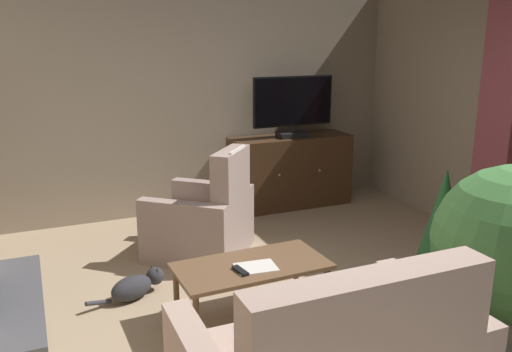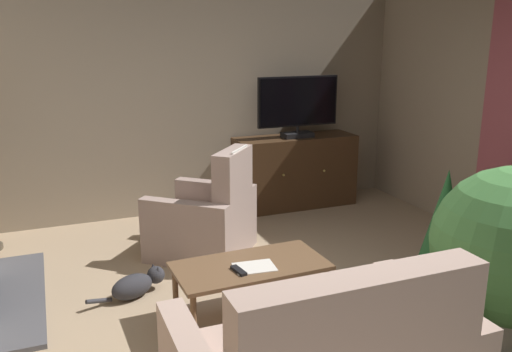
{
  "view_description": "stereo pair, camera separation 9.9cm",
  "coord_description": "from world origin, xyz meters",
  "px_view_note": "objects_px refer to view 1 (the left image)",
  "views": [
    {
      "loc": [
        -1.72,
        -3.31,
        2.14
      ],
      "look_at": [
        -0.12,
        0.43,
        1.04
      ],
      "focal_mm": 37.73,
      "sensor_mm": 36.0,
      "label": 1
    },
    {
      "loc": [
        -1.63,
        -3.35,
        2.14
      ],
      "look_at": [
        -0.12,
        0.43,
        1.04
      ],
      "focal_mm": 37.73,
      "sensor_mm": 36.0,
      "label": 2
    }
  ],
  "objects_px": {
    "coffee_table": "(252,270)",
    "potted_plant_small_fern_corner": "(442,227)",
    "television": "(293,105)",
    "tv_remote": "(240,271)",
    "tv_cabinet": "(290,173)",
    "cat": "(136,286)",
    "potted_plant_on_hearth_side": "(512,246)",
    "folded_newspaper": "(256,267)",
    "armchair_near_window": "(204,222)"
  },
  "relations": [
    {
      "from": "television",
      "to": "armchair_near_window",
      "type": "bearing_deg",
      "value": -145.6
    },
    {
      "from": "folded_newspaper",
      "to": "potted_plant_on_hearth_side",
      "type": "height_order",
      "value": "potted_plant_on_hearth_side"
    },
    {
      "from": "tv_cabinet",
      "to": "television",
      "type": "bearing_deg",
      "value": -90.0
    },
    {
      "from": "tv_remote",
      "to": "coffee_table",
      "type": "bearing_deg",
      "value": 118.42
    },
    {
      "from": "potted_plant_on_hearth_side",
      "to": "tv_remote",
      "type": "bearing_deg",
      "value": 147.25
    },
    {
      "from": "television",
      "to": "potted_plant_on_hearth_side",
      "type": "height_order",
      "value": "television"
    },
    {
      "from": "potted_plant_on_hearth_side",
      "to": "folded_newspaper",
      "type": "bearing_deg",
      "value": 143.95
    },
    {
      "from": "armchair_near_window",
      "to": "coffee_table",
      "type": "bearing_deg",
      "value": -92.18
    },
    {
      "from": "potted_plant_on_hearth_side",
      "to": "armchair_near_window",
      "type": "bearing_deg",
      "value": 119.15
    },
    {
      "from": "tv_cabinet",
      "to": "coffee_table",
      "type": "distance_m",
      "value": 2.85
    },
    {
      "from": "television",
      "to": "coffee_table",
      "type": "relative_size",
      "value": 0.89
    },
    {
      "from": "tv_cabinet",
      "to": "armchair_near_window",
      "type": "bearing_deg",
      "value": -144.21
    },
    {
      "from": "tv_remote",
      "to": "potted_plant_on_hearth_side",
      "type": "distance_m",
      "value": 1.84
    },
    {
      "from": "tv_cabinet",
      "to": "cat",
      "type": "distance_m",
      "value": 2.87
    },
    {
      "from": "tv_cabinet",
      "to": "potted_plant_on_hearth_side",
      "type": "distance_m",
      "value": 3.5
    },
    {
      "from": "coffee_table",
      "to": "tv_remote",
      "type": "height_order",
      "value": "tv_remote"
    },
    {
      "from": "television",
      "to": "coffee_table",
      "type": "xyz_separation_m",
      "value": [
        -1.53,
        -2.35,
        -0.87
      ]
    },
    {
      "from": "potted_plant_small_fern_corner",
      "to": "cat",
      "type": "distance_m",
      "value": 2.57
    },
    {
      "from": "tv_cabinet",
      "to": "television",
      "type": "distance_m",
      "value": 0.86
    },
    {
      "from": "coffee_table",
      "to": "potted_plant_small_fern_corner",
      "type": "height_order",
      "value": "potted_plant_small_fern_corner"
    },
    {
      "from": "television",
      "to": "armchair_near_window",
      "type": "height_order",
      "value": "television"
    },
    {
      "from": "coffee_table",
      "to": "folded_newspaper",
      "type": "distance_m",
      "value": 0.08
    },
    {
      "from": "tv_cabinet",
      "to": "coffee_table",
      "type": "relative_size",
      "value": 1.31
    },
    {
      "from": "potted_plant_on_hearth_side",
      "to": "potted_plant_small_fern_corner",
      "type": "relative_size",
      "value": 1.21
    },
    {
      "from": "folded_newspaper",
      "to": "potted_plant_on_hearth_side",
      "type": "distance_m",
      "value": 1.75
    },
    {
      "from": "armchair_near_window",
      "to": "television",
      "type": "bearing_deg",
      "value": 34.4
    },
    {
      "from": "cat",
      "to": "potted_plant_on_hearth_side",
      "type": "bearing_deg",
      "value": -39.45
    },
    {
      "from": "armchair_near_window",
      "to": "cat",
      "type": "xyz_separation_m",
      "value": [
        -0.8,
        -0.65,
        -0.23
      ]
    },
    {
      "from": "television",
      "to": "cat",
      "type": "distance_m",
      "value": 3.05
    },
    {
      "from": "tv_cabinet",
      "to": "coffee_table",
      "type": "height_order",
      "value": "tv_cabinet"
    },
    {
      "from": "potted_plant_small_fern_corner",
      "to": "tv_cabinet",
      "type": "bearing_deg",
      "value": 91.55
    },
    {
      "from": "tv_cabinet",
      "to": "coffee_table",
      "type": "bearing_deg",
      "value": -122.47
    },
    {
      "from": "cat",
      "to": "coffee_table",
      "type": "bearing_deg",
      "value": -42.53
    },
    {
      "from": "potted_plant_small_fern_corner",
      "to": "folded_newspaper",
      "type": "bearing_deg",
      "value": 174.42
    },
    {
      "from": "armchair_near_window",
      "to": "potted_plant_small_fern_corner",
      "type": "relative_size",
      "value": 1.12
    },
    {
      "from": "armchair_near_window",
      "to": "potted_plant_on_hearth_side",
      "type": "xyz_separation_m",
      "value": [
        1.35,
        -2.42,
        0.44
      ]
    },
    {
      "from": "television",
      "to": "tv_remote",
      "type": "distance_m",
      "value": 3.06
    },
    {
      "from": "tv_cabinet",
      "to": "television",
      "type": "xyz_separation_m",
      "value": [
        0.0,
        -0.05,
        0.86
      ]
    },
    {
      "from": "potted_plant_small_fern_corner",
      "to": "tv_remote",
      "type": "bearing_deg",
      "value": 175.86
    },
    {
      "from": "folded_newspaper",
      "to": "armchair_near_window",
      "type": "distance_m",
      "value": 1.41
    },
    {
      "from": "tv_cabinet",
      "to": "tv_remote",
      "type": "height_order",
      "value": "tv_cabinet"
    },
    {
      "from": "tv_cabinet",
      "to": "folded_newspaper",
      "type": "height_order",
      "value": "tv_cabinet"
    },
    {
      "from": "armchair_near_window",
      "to": "potted_plant_small_fern_corner",
      "type": "height_order",
      "value": "armchair_near_window"
    },
    {
      "from": "tv_remote",
      "to": "potted_plant_on_hearth_side",
      "type": "height_order",
      "value": "potted_plant_on_hearth_side"
    },
    {
      "from": "cat",
      "to": "tv_cabinet",
      "type": "bearing_deg",
      "value": 36.93
    },
    {
      "from": "armchair_near_window",
      "to": "potted_plant_on_hearth_side",
      "type": "distance_m",
      "value": 2.8
    },
    {
      "from": "armchair_near_window",
      "to": "potted_plant_small_fern_corner",
      "type": "bearing_deg",
      "value": -45.2
    },
    {
      "from": "tv_remote",
      "to": "folded_newspaper",
      "type": "relative_size",
      "value": 0.57
    },
    {
      "from": "potted_plant_on_hearth_side",
      "to": "cat",
      "type": "distance_m",
      "value": 2.86
    },
    {
      "from": "television",
      "to": "coffee_table",
      "type": "bearing_deg",
      "value": -123.06
    }
  ]
}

